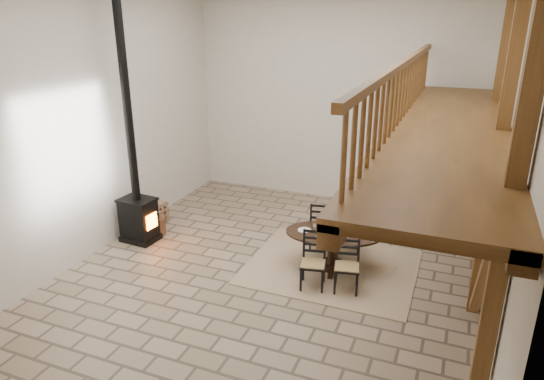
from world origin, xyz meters
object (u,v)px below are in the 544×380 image
at_px(dining_table, 333,247).
at_px(wood_stove, 136,189).
at_px(log_basket, 152,225).
at_px(log_stack, 158,212).

relative_size(dining_table, wood_stove, 0.41).
relative_size(dining_table, log_basket, 3.59).
bearing_deg(log_basket, log_stack, 112.64).
bearing_deg(log_stack, log_basket, -67.36).
bearing_deg(log_stack, dining_table, -7.95).
bearing_deg(log_basket, wood_stove, -101.24).
bearing_deg(log_basket, dining_table, 0.62).
distance_m(wood_stove, log_basket, 0.96).
distance_m(log_basket, log_stack, 0.68).
xyz_separation_m(dining_table, log_stack, (-4.16, 0.58, -0.18)).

